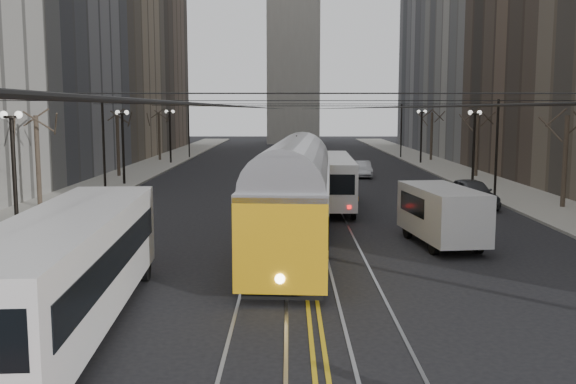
{
  "coord_description": "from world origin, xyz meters",
  "views": [
    {
      "loc": [
        -0.73,
        -12.06,
        5.96
      ],
      "look_at": [
        -0.77,
        10.8,
        3.0
      ],
      "focal_mm": 40.0,
      "sensor_mm": 36.0,
      "label": 1
    }
  ],
  "objects_px": {
    "sedan_grey": "(472,193)",
    "transit_bus": "(68,275)",
    "rear_bus": "(330,182)",
    "sedan_silver": "(362,169)",
    "cargo_van": "(442,217)",
    "streetcar": "(294,209)"
  },
  "relations": [
    {
      "from": "sedan_grey",
      "to": "transit_bus",
      "type": "bearing_deg",
      "value": -132.76
    },
    {
      "from": "rear_bus",
      "to": "sedan_silver",
      "type": "distance_m",
      "value": 17.67
    },
    {
      "from": "sedan_grey",
      "to": "sedan_silver",
      "type": "height_order",
      "value": "sedan_grey"
    },
    {
      "from": "rear_bus",
      "to": "cargo_van",
      "type": "height_order",
      "value": "rear_bus"
    },
    {
      "from": "cargo_van",
      "to": "sedan_silver",
      "type": "xyz_separation_m",
      "value": [
        -0.25,
        28.64,
        -0.59
      ]
    },
    {
      "from": "cargo_van",
      "to": "sedan_grey",
      "type": "bearing_deg",
      "value": 60.69
    },
    {
      "from": "transit_bus",
      "to": "cargo_van",
      "type": "height_order",
      "value": "transit_bus"
    },
    {
      "from": "rear_bus",
      "to": "cargo_van",
      "type": "xyz_separation_m",
      "value": [
        4.16,
        -11.43,
        -0.25
      ]
    },
    {
      "from": "transit_bus",
      "to": "sedan_grey",
      "type": "bearing_deg",
      "value": 49.22
    },
    {
      "from": "transit_bus",
      "to": "streetcar",
      "type": "bearing_deg",
      "value": 54.94
    },
    {
      "from": "sedan_silver",
      "to": "transit_bus",
      "type": "bearing_deg",
      "value": -106.92
    },
    {
      "from": "streetcar",
      "to": "transit_bus",
      "type": "bearing_deg",
      "value": -117.83
    },
    {
      "from": "transit_bus",
      "to": "sedan_silver",
      "type": "xyz_separation_m",
      "value": [
        12.31,
        39.79,
        -0.9
      ]
    },
    {
      "from": "cargo_van",
      "to": "sedan_grey",
      "type": "relative_size",
      "value": 1.15
    },
    {
      "from": "cargo_van",
      "to": "sedan_silver",
      "type": "bearing_deg",
      "value": 83.04
    },
    {
      "from": "cargo_van",
      "to": "sedan_silver",
      "type": "distance_m",
      "value": 28.65
    },
    {
      "from": "sedan_silver",
      "to": "sedan_grey",
      "type": "bearing_deg",
      "value": -74.26
    },
    {
      "from": "rear_bus",
      "to": "sedan_silver",
      "type": "bearing_deg",
      "value": 78.96
    },
    {
      "from": "sedan_grey",
      "to": "cargo_van",
      "type": "bearing_deg",
      "value": -117.32
    },
    {
      "from": "cargo_van",
      "to": "sedan_grey",
      "type": "distance_m",
      "value": 12.21
    },
    {
      "from": "transit_bus",
      "to": "cargo_van",
      "type": "distance_m",
      "value": 16.8
    },
    {
      "from": "transit_bus",
      "to": "rear_bus",
      "type": "distance_m",
      "value": 24.09
    }
  ]
}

